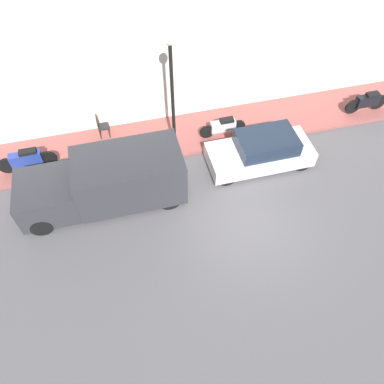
{
  "coord_description": "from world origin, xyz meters",
  "views": [
    {
      "loc": [
        -6.31,
        3.5,
        10.41
      ],
      "look_at": [
        1.2,
        1.6,
        0.6
      ],
      "focal_mm": 35.0,
      "sensor_mm": 36.0,
      "label": 1
    }
  ],
  "objects": [
    {
      "name": "streetlamp",
      "position": [
        3.77,
        1.62,
        3.19
      ],
      "size": [
        0.34,
        0.34,
        4.65
      ],
      "color": "black",
      "rests_on": "sidewalk"
    },
    {
      "name": "building_facade",
      "position": [
        5.84,
        0.0,
        2.82
      ],
      "size": [
        0.3,
        19.05,
        5.65
      ],
      "color": "silver",
      "rests_on": "ground_plane"
    },
    {
      "name": "ground_plane",
      "position": [
        0.0,
        0.0,
        0.0
      ],
      "size": [
        60.0,
        60.0,
        0.0
      ],
      "primitive_type": "plane",
      "color": "#514F51"
    },
    {
      "name": "scooter_silver",
      "position": [
        4.1,
        -0.4,
        0.54
      ],
      "size": [
        0.3,
        1.84,
        0.77
      ],
      "color": "#B7B7BF",
      "rests_on": "sidewalk"
    },
    {
      "name": "parked_car",
      "position": [
        2.41,
        -1.32,
        0.62
      ],
      "size": [
        1.62,
        3.81,
        1.3
      ],
      "color": "silver",
      "rests_on": "ground_plane"
    },
    {
      "name": "motorcycle_black",
      "position": [
        4.04,
        -6.6,
        0.6
      ],
      "size": [
        0.3,
        1.83,
        0.87
      ],
      "color": "black",
      "rests_on": "sidewalk"
    },
    {
      "name": "delivery_van",
      "position": [
        2.03,
        4.34,
        0.97
      ],
      "size": [
        1.93,
        5.39,
        1.9
      ],
      "color": "#2D2D33",
      "rests_on": "ground_plane"
    },
    {
      "name": "motorcycle_blue",
      "position": [
        4.09,
        6.98,
        0.62
      ],
      "size": [
        0.3,
        2.07,
        0.9
      ],
      "color": "navy",
      "rests_on": "sidewalk"
    },
    {
      "name": "sidewalk",
      "position": [
        4.55,
        0.0,
        0.06
      ],
      "size": [
        2.27,
        19.05,
        0.13
      ],
      "color": "#934C47",
      "rests_on": "ground_plane"
    },
    {
      "name": "cafe_chair",
      "position": [
        5.2,
        4.22,
        0.67
      ],
      "size": [
        0.4,
        0.4,
        0.95
      ],
      "color": "#262626",
      "rests_on": "sidewalk"
    }
  ]
}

